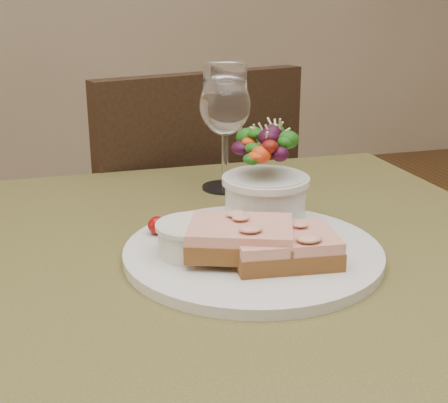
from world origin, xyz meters
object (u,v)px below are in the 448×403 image
object	(u,v)px
sandwich_front	(284,247)
sandwich_back	(241,238)
wine_glass	(225,109)
dinner_plate	(253,252)
salad_bowl	(266,178)
cafe_table	(222,340)
chair_far	(168,330)
ramekin	(192,237)

from	to	relation	value
sandwich_front	sandwich_back	bearing A→B (deg)	163.10
sandwich_back	wine_glass	bearing A→B (deg)	98.18
dinner_plate	salad_bowl	xyz separation A→B (m)	(0.04, 0.07, 0.07)
wine_glass	salad_bowl	bearing A→B (deg)	-90.83
cafe_table	sandwich_back	world-z (taller)	sandwich_back
chair_far	wine_glass	world-z (taller)	wine_glass
chair_far	salad_bowl	bearing A→B (deg)	76.54
sandwich_front	ramekin	xyz separation A→B (m)	(-0.09, 0.05, 0.00)
dinner_plate	sandwich_back	xyz separation A→B (m)	(-0.02, -0.02, 0.03)
sandwich_front	ramekin	bearing A→B (deg)	159.65
chair_far	wine_glass	distance (m)	0.69
wine_glass	ramekin	bearing A→B (deg)	-113.60
ramekin	chair_far	bearing A→B (deg)	82.31
dinner_plate	sandwich_front	distance (m)	0.05
salad_bowl	wine_glass	xyz separation A→B (m)	(0.00, 0.19, 0.05)
sandwich_front	sandwich_back	size ratio (longest dim) A/B	0.88
salad_bowl	dinner_plate	bearing A→B (deg)	-119.18
chair_far	dinner_plate	size ratio (longest dim) A/B	3.07
ramekin	wine_glass	distance (m)	0.30
salad_bowl	wine_glass	size ratio (longest dim) A/B	0.73
ramekin	wine_glass	xyz separation A→B (m)	(0.11, 0.26, 0.09)
sandwich_front	wine_glass	distance (m)	0.32
chair_far	dinner_plate	xyz separation A→B (m)	(-0.02, -0.64, 0.46)
sandwich_back	wine_glass	world-z (taller)	wine_glass
sandwich_front	ramekin	size ratio (longest dim) A/B	1.60
chair_far	salad_bowl	xyz separation A→B (m)	(0.02, -0.57, 0.53)
sandwich_front	wine_glass	size ratio (longest dim) A/B	0.68
sandwich_front	cafe_table	bearing A→B (deg)	149.18
dinner_plate	wine_glass	bearing A→B (deg)	80.70
sandwich_back	salad_bowl	xyz separation A→B (m)	(0.06, 0.10, 0.04)
chair_far	wine_glass	bearing A→B (deg)	78.14
chair_far	cafe_table	bearing A→B (deg)	69.41
wine_glass	sandwich_front	bearing A→B (deg)	-94.13
sandwich_back	salad_bowl	distance (m)	0.12
cafe_table	chair_far	size ratio (longest dim) A/B	0.89
sandwich_back	ramekin	world-z (taller)	sandwich_back
ramekin	wine_glass	bearing A→B (deg)	66.40
sandwich_back	sandwich_front	bearing A→B (deg)	-1.99
salad_bowl	wine_glass	bearing A→B (deg)	89.17
dinner_plate	salad_bowl	bearing A→B (deg)	60.82
ramekin	salad_bowl	world-z (taller)	salad_bowl
salad_bowl	wine_glass	distance (m)	0.20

